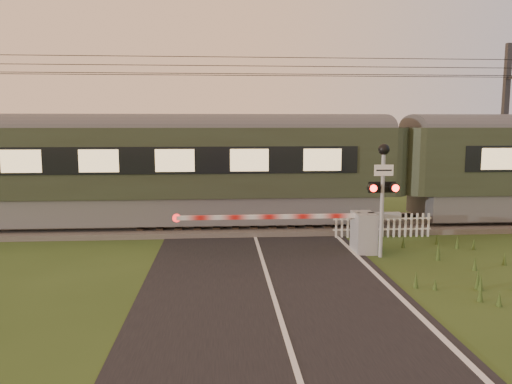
{
  "coord_description": "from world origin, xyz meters",
  "views": [
    {
      "loc": [
        -1.13,
        -11.43,
        3.77
      ],
      "look_at": [
        -0.09,
        3.2,
        1.77
      ],
      "focal_mm": 35.0,
      "sensor_mm": 36.0,
      "label": 1
    }
  ],
  "objects": [
    {
      "name": "catenary_mast",
      "position": [
        10.71,
        8.72,
        3.67
      ],
      "size": [
        0.22,
        2.46,
        7.06
      ],
      "color": "#2D2D30",
      "rests_on": "ground"
    },
    {
      "name": "road",
      "position": [
        0.02,
        -0.23,
        0.01
      ],
      "size": [
        6.0,
        140.0,
        0.03
      ],
      "color": "black",
      "rests_on": "ground"
    },
    {
      "name": "picket_fence",
      "position": [
        4.26,
        4.6,
        0.41
      ],
      "size": [
        3.35,
        0.07,
        0.81
      ],
      "color": "silver",
      "rests_on": "ground"
    },
    {
      "name": "overhead_wires",
      "position": [
        0.0,
        6.5,
        5.72
      ],
      "size": [
        120.0,
        0.62,
        0.62
      ],
      "color": "black",
      "rests_on": "ground"
    },
    {
      "name": "train",
      "position": [
        5.37,
        6.5,
        2.19
      ],
      "size": [
        40.83,
        2.82,
        3.8
      ],
      "color": "slate",
      "rests_on": "ground"
    },
    {
      "name": "track_bed",
      "position": [
        0.0,
        6.5,
        0.07
      ],
      "size": [
        140.0,
        3.4,
        0.39
      ],
      "color": "#47423D",
      "rests_on": "ground"
    },
    {
      "name": "boom_gate",
      "position": [
        2.8,
        2.74,
        0.66
      ],
      "size": [
        6.68,
        0.92,
        1.22
      ],
      "color": "gray",
      "rests_on": "ground"
    },
    {
      "name": "crossing_signal",
      "position": [
        3.4,
        2.15,
        2.22
      ],
      "size": [
        0.82,
        0.35,
        3.23
      ],
      "color": "gray",
      "rests_on": "ground"
    },
    {
      "name": "ground",
      "position": [
        0.0,
        0.0,
        0.0
      ],
      "size": [
        160.0,
        160.0,
        0.0
      ],
      "primitive_type": "plane",
      "color": "#2E431A",
      "rests_on": "ground"
    }
  ]
}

